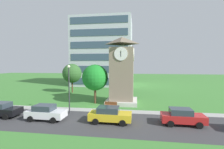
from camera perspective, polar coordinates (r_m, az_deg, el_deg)
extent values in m
plane|color=#3D7A33|center=(25.05, -5.07, -10.75)|extent=(160.00, 160.00, 0.00)
cube|color=#38383A|center=(18.95, -9.90, -15.59)|extent=(120.00, 7.20, 0.01)
cube|color=#9E9E99|center=(22.97, -6.39, -12.09)|extent=(120.00, 1.60, 0.01)
cube|color=#B7BCC6|center=(50.43, -2.87, 7.53)|extent=(16.61, 13.67, 19.20)
cube|color=#384C60|center=(43.84, -4.58, -2.38)|extent=(15.28, 0.10, 1.80)
cube|color=#384C60|center=(43.61, -4.60, 1.81)|extent=(15.28, 0.10, 1.80)
cube|color=#384C60|center=(43.62, -4.63, 6.01)|extent=(15.28, 0.10, 1.80)
cube|color=#384C60|center=(43.87, -4.65, 10.19)|extent=(15.28, 0.10, 1.80)
cube|color=#384C60|center=(44.34, -4.67, 14.30)|extent=(15.28, 0.10, 1.80)
cube|color=#384C60|center=(45.04, -4.69, 18.31)|extent=(15.28, 0.10, 1.80)
cube|color=gray|center=(26.04, 3.42, -0.42)|extent=(3.56, 3.56, 8.75)
cube|color=beige|center=(26.65, 3.39, -9.19)|extent=(4.80, 4.80, 0.60)
pyramid|color=#6A5D4D|center=(26.22, 3.47, 11.64)|extent=(3.91, 3.91, 1.12)
cylinder|color=white|center=(24.18, 3.08, 7.14)|extent=(1.96, 0.12, 1.96)
cylinder|color=white|center=(25.92, 7.54, 6.88)|extent=(0.12, 1.96, 1.96)
cube|color=black|center=(24.12, 3.06, 7.57)|extent=(0.07, 0.08, 0.59)
cube|color=black|center=(24.10, 3.06, 7.15)|extent=(0.06, 0.03, 0.88)
cube|color=brown|center=(23.65, -0.53, -10.48)|extent=(1.84, 0.66, 0.06)
cube|color=brown|center=(23.80, -0.40, -9.82)|extent=(1.80, 0.23, 0.40)
cube|color=black|center=(23.89, -2.23, -10.89)|extent=(0.12, 0.44, 0.45)
cube|color=black|center=(23.54, 1.19, -11.12)|extent=(0.12, 0.44, 0.45)
cylinder|color=#333338|center=(21.44, -14.57, -5.49)|extent=(0.14, 0.14, 5.73)
sphere|color=#F2EFCC|center=(21.17, -14.70, 2.67)|extent=(0.36, 0.36, 0.36)
cylinder|color=#513823|center=(26.43, -5.82, -7.01)|extent=(0.35, 0.35, 2.68)
sphere|color=#1C7F26|center=(26.06, -5.86, -1.01)|extent=(4.08, 4.08, 4.08)
cylinder|color=#513823|center=(37.07, -13.54, -3.94)|extent=(0.31, 0.31, 2.75)
sphere|color=#305D29|center=(36.80, -13.61, 0.41)|extent=(4.12, 4.12, 4.12)
cube|color=black|center=(23.91, -33.85, -10.32)|extent=(4.46, 1.93, 0.76)
cylinder|color=black|center=(23.80, -29.79, -11.19)|extent=(0.66, 0.23, 0.66)
cylinder|color=black|center=(22.44, -32.81, -12.19)|extent=(0.66, 0.23, 0.66)
cube|color=silver|center=(20.26, -21.72, -12.42)|extent=(4.26, 1.86, 0.76)
cube|color=#2D3842|center=(20.20, -22.30, -10.50)|extent=(2.14, 1.62, 0.60)
cylinder|color=black|center=(20.51, -17.15, -13.23)|extent=(0.66, 0.23, 0.66)
cylinder|color=black|center=(19.01, -19.58, -14.65)|extent=(0.66, 0.23, 0.66)
cylinder|color=black|center=(21.76, -23.53, -12.39)|extent=(0.66, 0.23, 0.66)
cylinder|color=black|center=(20.35, -26.29, -13.59)|extent=(0.66, 0.23, 0.66)
cube|color=gold|center=(18.10, -0.57, -14.12)|extent=(4.49, 1.87, 0.76)
cube|color=#2D3842|center=(17.94, -1.30, -12.01)|extent=(2.25, 1.63, 0.60)
cylinder|color=black|center=(18.90, 4.18, -14.56)|extent=(0.66, 0.23, 0.66)
cylinder|color=black|center=(17.21, 3.66, -16.42)|extent=(0.66, 0.23, 0.66)
cylinder|color=black|center=(19.31, -4.31, -14.15)|extent=(0.66, 0.23, 0.66)
cylinder|color=black|center=(17.67, -5.69, -15.89)|extent=(0.66, 0.23, 0.66)
cube|color=red|center=(18.92, 23.20, -13.63)|extent=(4.29, 1.80, 0.76)
cube|color=#2D3842|center=(18.68, 22.61, -11.66)|extent=(2.15, 1.57, 0.60)
cylinder|color=black|center=(20.18, 26.31, -13.75)|extent=(0.66, 0.23, 0.66)
cylinder|color=black|center=(18.62, 27.94, -15.27)|extent=(0.66, 0.23, 0.66)
cylinder|color=black|center=(19.56, 18.65, -14.10)|extent=(0.66, 0.23, 0.66)
cylinder|color=black|center=(17.96, 19.61, -15.76)|extent=(0.66, 0.23, 0.66)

